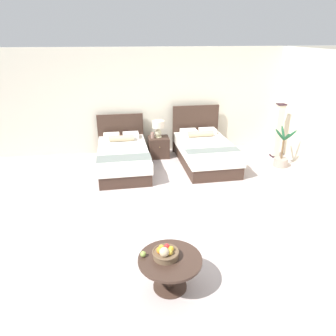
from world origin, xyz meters
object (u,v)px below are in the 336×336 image
(bed_near_corner, at_px, (205,151))
(nightstand, at_px, (159,147))
(table_lamp, at_px, (158,126))
(floor_lamp_corner, at_px, (278,131))
(loose_apple, at_px, (143,254))
(bed_near_window, at_px, (123,157))
(potted_palm, at_px, (281,157))
(vase, at_px, (152,135))
(coffee_table, at_px, (170,266))
(fruit_bowl, at_px, (165,253))

(bed_near_corner, height_order, nightstand, bed_near_corner)
(table_lamp, height_order, floor_lamp_corner, floor_lamp_corner)
(loose_apple, bearing_deg, nightstand, 81.15)
(bed_near_window, xyz_separation_m, bed_near_corner, (2.02, 0.00, 0.03))
(potted_palm, bearing_deg, bed_near_window, 173.36)
(bed_near_window, height_order, loose_apple, bed_near_window)
(bed_near_window, xyz_separation_m, nightstand, (0.93, 0.63, -0.02))
(bed_near_corner, xyz_separation_m, potted_palm, (1.81, -0.45, -0.08))
(table_lamp, xyz_separation_m, potted_palm, (2.90, -1.10, -0.59))
(nightstand, distance_m, vase, 0.38)
(nightstand, xyz_separation_m, coffee_table, (-0.39, -4.70, 0.07))
(table_lamp, bearing_deg, bed_near_window, -145.00)
(vase, xyz_separation_m, floor_lamp_corner, (3.23, -0.37, 0.09))
(coffee_table, xyz_separation_m, loose_apple, (-0.33, 0.09, 0.15))
(bed_near_window, xyz_separation_m, vase, (0.77, 0.59, 0.32))
(floor_lamp_corner, bearing_deg, coffee_table, -128.88)
(potted_palm, bearing_deg, vase, 161.22)
(table_lamp, relative_size, coffee_table, 0.54)
(fruit_bowl, bearing_deg, table_lamp, 84.56)
(table_lamp, bearing_deg, floor_lamp_corner, -7.97)
(coffee_table, bearing_deg, floor_lamp_corner, 51.12)
(potted_palm, bearing_deg, bed_near_corner, 166.07)
(table_lamp, distance_m, coffee_table, 4.76)
(table_lamp, distance_m, loose_apple, 4.70)
(floor_lamp_corner, bearing_deg, bed_near_window, -176.79)
(vase, xyz_separation_m, loose_apple, (-0.56, -4.57, -0.12))
(loose_apple, height_order, floor_lamp_corner, floor_lamp_corner)
(fruit_bowl, distance_m, potted_palm, 4.92)
(loose_apple, xyz_separation_m, potted_palm, (3.62, 3.53, -0.25))
(bed_near_corner, relative_size, floor_lamp_corner, 1.56)
(bed_near_corner, height_order, loose_apple, bed_near_corner)
(loose_apple, bearing_deg, fruit_bowl, -12.20)
(bed_near_window, xyz_separation_m, table_lamp, (0.93, 0.65, 0.53))
(nightstand, bearing_deg, loose_apple, -98.85)
(fruit_bowl, xyz_separation_m, potted_palm, (3.35, 3.59, -0.29))
(nightstand, xyz_separation_m, fruit_bowl, (-0.45, -4.67, 0.26))
(table_lamp, bearing_deg, fruit_bowl, -95.44)
(bed_near_corner, relative_size, potted_palm, 2.23)
(table_lamp, xyz_separation_m, loose_apple, (-0.72, -4.63, -0.33))
(bed_near_window, bearing_deg, bed_near_corner, 0.09)
(floor_lamp_corner, bearing_deg, loose_apple, -132.01)
(bed_near_window, xyz_separation_m, floor_lamp_corner, (4.00, 0.22, 0.41))
(bed_near_window, relative_size, vase, 14.52)
(nightstand, bearing_deg, vase, -165.93)
(nightstand, bearing_deg, table_lamp, 90.00)
(floor_lamp_corner, bearing_deg, bed_near_corner, -173.62)
(coffee_table, bearing_deg, fruit_bowl, 153.09)
(bed_near_corner, distance_m, table_lamp, 1.36)
(fruit_bowl, height_order, potted_palm, potted_palm)
(table_lamp, bearing_deg, vase, -159.39)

